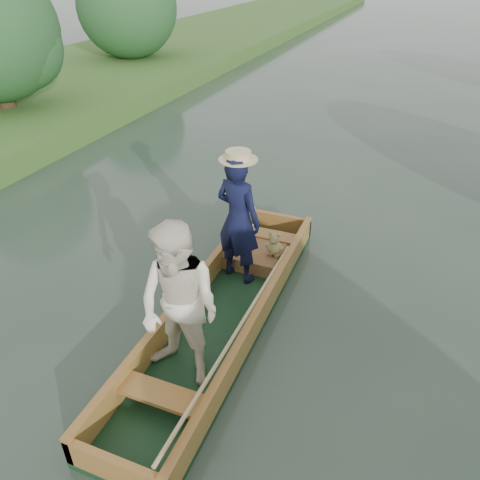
% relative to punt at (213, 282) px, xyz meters
% --- Properties ---
extents(ground, '(120.00, 120.00, 0.00)m').
position_rel_punt_xyz_m(ground, '(0.04, 0.20, -0.78)').
color(ground, '#283D30').
rests_on(ground, ground).
extents(trees_far, '(23.14, 14.45, 4.50)m').
position_rel_punt_xyz_m(trees_far, '(-0.19, 8.57, 1.68)').
color(trees_far, '#47331E').
rests_on(trees_far, ground).
extents(punt, '(1.12, 5.00, 2.06)m').
position_rel_punt_xyz_m(punt, '(0.00, 0.00, 0.00)').
color(punt, '#133119').
rests_on(punt, ground).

